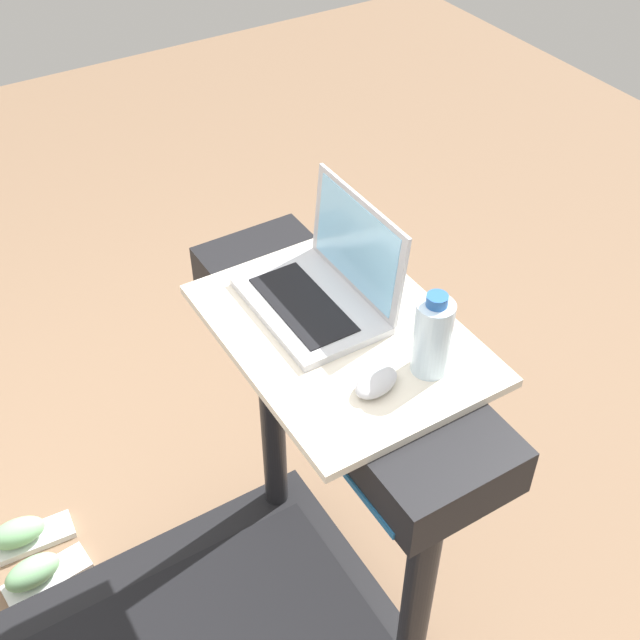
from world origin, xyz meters
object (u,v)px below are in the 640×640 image
at_px(sneaker_left, 22,535).
at_px(sneaker_right, 37,574).
at_px(laptop, 325,285).
at_px(water_bottle, 433,336).
at_px(computer_mouse, 376,383).

height_order(sneaker_left, sneaker_right, same).
height_order(laptop, sneaker_left, laptop).
relative_size(water_bottle, sneaker_left, 0.70).
height_order(laptop, computer_mouse, laptop).
distance_m(laptop, sneaker_right, 1.41).
bearing_deg(laptop, water_bottle, 12.46).
bearing_deg(water_bottle, sneaker_right, -131.55).
relative_size(sneaker_left, sneaker_right, 0.99).
xyz_separation_m(computer_mouse, sneaker_left, (-0.87, -0.69, -1.08)).
bearing_deg(sneaker_right, sneaker_left, 180.00).
distance_m(sneaker_left, sneaker_right, 0.16).
height_order(water_bottle, sneaker_left, water_bottle).
xyz_separation_m(water_bottle, sneaker_right, (-0.72, -0.81, -1.15)).
bearing_deg(computer_mouse, sneaker_right, -150.53).
height_order(computer_mouse, sneaker_right, computer_mouse).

